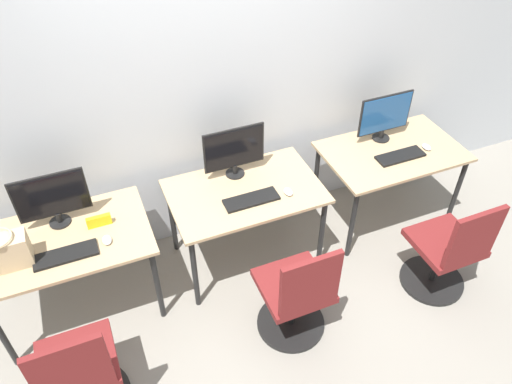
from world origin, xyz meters
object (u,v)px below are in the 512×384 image
mouse_left (107,240)px  handbag (3,253)px  monitor_left (52,198)px  keyboard_right (400,156)px  monitor_center (234,150)px  mouse_right (427,147)px  office_chair_left (81,377)px  keyboard_center (251,200)px  monitor_right (385,116)px  keyboard_left (66,255)px  office_chair_center (297,298)px  office_chair_right (447,254)px  mouse_center (288,192)px

mouse_left → handbag: size_ratio=0.30×
monitor_left → keyboard_right: monitor_left is taller
monitor_center → mouse_right: monitor_center is taller
monitor_left → office_chair_left: bearing=-94.2°
keyboard_center → monitor_right: (1.27, 0.30, 0.21)m
office_chair_left → keyboard_center: bearing=27.0°
office_chair_left → monitor_right: size_ratio=1.96×
monitor_left → monitor_center: 1.27m
monitor_right → monitor_center: bearing=178.9°
keyboard_left → keyboard_center: (1.27, 0.04, 0.00)m
keyboard_left → monitor_right: bearing=7.6°
mouse_left → keyboard_center: (1.01, 0.01, -0.01)m
office_chair_center → keyboard_right: (1.21, 0.68, 0.35)m
office_chair_left → keyboard_center: (1.34, 0.68, 0.35)m
office_chair_right → handbag: handbag is taller
keyboard_left → monitor_left: bearing=90.0°
office_chair_left → keyboard_center: office_chair_left is taller
keyboard_left → office_chair_left: size_ratio=0.44×
office_chair_center → mouse_center: bearing=70.8°
mouse_right → monitor_center: bearing=169.5°
mouse_left → keyboard_right: 2.27m
office_chair_left → mouse_right: office_chair_left is taller
monitor_left → office_chair_left: monitor_left is taller
office_chair_left → office_chair_right: 2.56m
monitor_center → office_chair_right: 1.70m
keyboard_left → mouse_left: 0.26m
monitor_left → keyboard_left: monitor_left is taller
keyboard_right → monitor_right: bearing=90.0°
mouse_right → handbag: (-3.12, -0.02, 0.10)m
mouse_left → keyboard_right: size_ratio=0.23×
monitor_center → office_chair_center: monitor_center is taller
mouse_left → office_chair_right: (2.23, -0.71, -0.35)m
office_chair_center → handbag: size_ratio=3.00×
office_chair_left → mouse_right: 2.97m
mouse_left → monitor_right: monitor_right is taller
keyboard_left → office_chair_right: 2.61m
keyboard_left → mouse_right: size_ratio=4.36×
office_chair_center → monitor_center: bearing=93.2°
office_chair_left → office_chair_right: bearing=-0.9°
handbag → mouse_center: bearing=-1.5°
office_chair_center → keyboard_right: office_chair_center is taller
office_chair_left → monitor_center: monitor_center is taller
keyboard_right → mouse_right: bearing=3.4°
keyboard_right → mouse_right: 0.26m
keyboard_left → office_chair_left: office_chair_left is taller
mouse_left → monitor_center: bearing=18.4°
monitor_right → monitor_left: bearing=-179.7°
keyboard_center → handbag: 1.60m
keyboard_center → office_chair_right: 1.46m
monitor_left → mouse_center: monitor_left is taller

